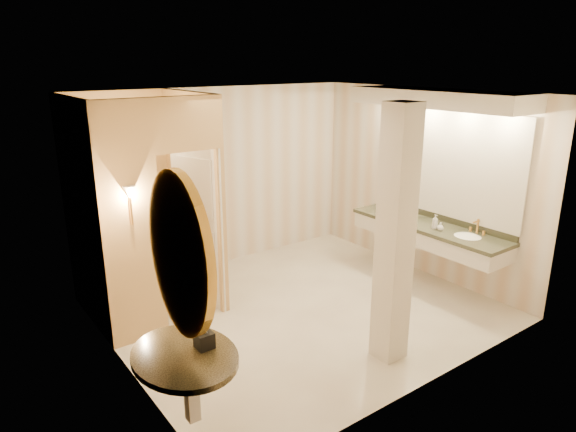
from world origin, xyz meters
The scene contains 16 objects.
floor centered at (0.00, 0.00, 0.00)m, with size 4.50×4.50×0.00m, color silver.
ceiling centered at (0.00, 0.00, 2.70)m, with size 4.50×4.50×0.00m, color silver.
wall_back centered at (0.00, 2.00, 1.35)m, with size 4.50×0.02×2.70m, color beige.
wall_front centered at (0.00, -2.00, 1.35)m, with size 4.50×0.02×2.70m, color beige.
wall_left centered at (-2.25, 0.00, 1.35)m, with size 0.02×4.00×2.70m, color beige.
wall_right centered at (2.25, 0.00, 1.35)m, with size 0.02×4.00×2.70m, color beige.
toilet_closet centered at (-1.12, 0.97, 1.39)m, with size 1.50×1.55×2.70m.
wall_sconce centered at (-1.93, 0.43, 1.73)m, with size 0.14×0.14×0.42m.
vanity centered at (1.98, -0.40, 1.63)m, with size 0.75×2.52×2.09m.
console_shelf centered at (-2.21, -1.40, 1.34)m, with size 0.99×0.99×1.95m.
pillar centered at (0.12, -1.41, 1.35)m, with size 0.29×0.29×2.70m, color beige.
tissue_box centered at (-2.06, -1.41, 0.94)m, with size 0.13×0.13×0.13m, color black.
toilet centered at (-1.57, 1.75, 0.34)m, with size 0.38×0.66×0.68m, color white.
soap_bottle_a centered at (1.92, 0.03, 0.94)m, with size 0.06×0.06×0.13m, color beige.
soap_bottle_b centered at (1.85, -0.66, 0.93)m, with size 0.09×0.09×0.11m, color silver.
soap_bottle_c centered at (1.85, -0.58, 0.97)m, with size 0.08×0.08×0.20m, color #C6B28C.
Camera 1 is at (-3.66, -4.71, 3.08)m, focal length 32.00 mm.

